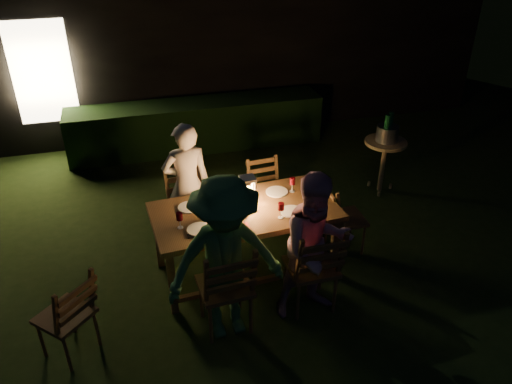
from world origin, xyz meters
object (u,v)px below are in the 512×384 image
object	(u,v)px
person_opp_left	(226,261)
bottle_bucket_a	(386,132)
lantern	(248,193)
ice_bucket	(387,134)
chair_near_left	(226,301)
dining_table	(245,216)
person_opp_right	(316,247)
chair_spare	(69,328)
bottle_table	(222,202)
chair_near_right	(311,281)
chair_far_left	(190,220)
chair_end	(344,229)
chair_far_right	(267,207)
side_table	(385,147)
bottle_bucket_b	(390,129)
person_house_side	(187,184)

from	to	relation	value
person_opp_left	bottle_bucket_a	size ratio (longest dim) A/B	5.30
lantern	ice_bucket	xyz separation A→B (m)	(2.30, 1.20, -0.08)
bottle_bucket_a	chair_near_left	bearing A→B (deg)	-143.19
dining_table	person_opp_right	size ratio (longest dim) A/B	1.29
chair_spare	bottle_bucket_a	size ratio (longest dim) A/B	3.02
person_opp_left	bottle_table	bearing A→B (deg)	76.29
chair_near_right	chair_far_left	world-z (taller)	chair_near_right
bottle_table	person_opp_right	bearing A→B (deg)	-45.75
person_opp_right	chair_end	bearing A→B (deg)	46.47
chair_near_right	chair_far_right	size ratio (longest dim) A/B	1.16
bottle_table	bottle_bucket_a	bearing A→B (deg)	25.82
side_table	chair_near_right	bearing A→B (deg)	-132.77
chair_far_left	chair_near_left	bearing A→B (deg)	84.11
bottle_table	person_opp_left	bearing A→B (deg)	-99.94
chair_far_right	chair_spare	world-z (taller)	chair_spare
ice_bucket	chair_near_left	bearing A→B (deg)	-143.16
chair_end	ice_bucket	bearing A→B (deg)	137.10
side_table	bottle_bucket_a	world-z (taller)	bottle_bucket_a
chair_near_right	ice_bucket	xyz separation A→B (m)	(1.85, 1.99, 0.57)
bottle_bucket_b	person_opp_left	bearing A→B (deg)	-142.48
chair_near_left	bottle_bucket_a	distance (m)	3.42
person_opp_left	chair_far_left	bearing A→B (deg)	90.08
chair_far_left	bottle_table	distance (m)	1.03
chair_near_left	chair_end	size ratio (longest dim) A/B	1.14
ice_bucket	bottle_bucket_b	world-z (taller)	bottle_bucket_b
chair_far_right	person_opp_left	xyz separation A→B (m)	(-0.89, -1.65, 0.57)
chair_near_right	ice_bucket	world-z (taller)	chair_near_right
dining_table	bottle_table	xyz separation A→B (m)	(-0.25, -0.02, 0.22)
dining_table	chair_spare	world-z (taller)	chair_spare
dining_table	bottle_bucket_a	bearing A→B (deg)	24.12
chair_end	side_table	xyz separation A→B (m)	(1.12, 1.17, 0.40)
chair_end	side_table	size ratio (longest dim) A/B	1.21
dining_table	lantern	distance (m)	0.25
person_house_side	side_table	distance (m)	2.89
chair_near_left	chair_spare	world-z (taller)	chair_near_left
dining_table	side_table	size ratio (longest dim) A/B	2.58
bottle_bucket_b	bottle_bucket_a	bearing A→B (deg)	-141.34
chair_near_right	chair_far_right	bearing A→B (deg)	90.03
person_house_side	chair_far_left	bearing A→B (deg)	87.49
lantern	chair_far_left	bearing A→B (deg)	128.64
person_opp_right	chair_far_right	bearing A→B (deg)	86.42
bottle_bucket_a	bottle_bucket_b	world-z (taller)	same
person_opp_right	bottle_bucket_a	world-z (taller)	person_opp_right
chair_near_right	chair_end	xyz separation A→B (m)	(0.73, 0.82, -0.04)
bottle_bucket_b	chair_far_right	bearing A→B (deg)	-165.50
bottle_bucket_a	side_table	bearing A→B (deg)	38.66
chair_far_left	side_table	bearing A→B (deg)	-179.49
side_table	chair_near_left	bearing A→B (deg)	-143.16
dining_table	chair_near_left	world-z (taller)	chair_near_left
person_opp_right	person_opp_left	distance (m)	0.90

